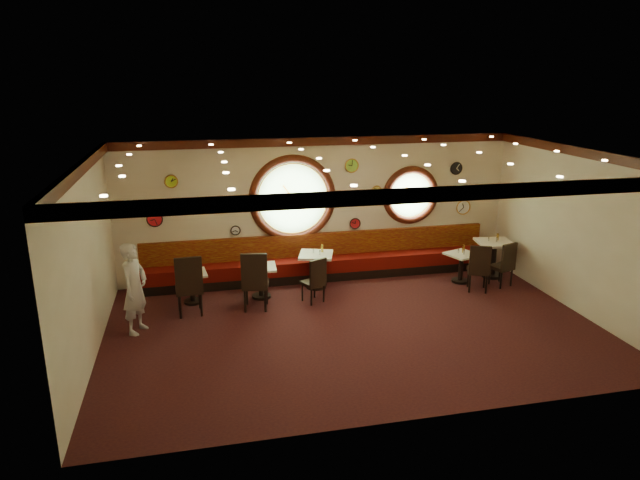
{
  "coord_description": "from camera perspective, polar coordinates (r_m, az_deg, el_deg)",
  "views": [
    {
      "loc": [
        -2.75,
        -9.32,
        4.53
      ],
      "look_at": [
        -0.47,
        0.8,
        1.5
      ],
      "focal_mm": 32.0,
      "sensor_mm": 36.0,
      "label": 1
    }
  ],
  "objects": [
    {
      "name": "condiment_a_pepper",
      "position": [
        11.8,
        -12.73,
        -3.05
      ],
      "size": [
        0.03,
        0.03,
        0.1
      ],
      "primitive_type": "cylinder",
      "color": "silver",
      "rests_on": "table_a"
    },
    {
      "name": "condiment_d_salt",
      "position": [
        13.12,
        13.69,
        -1.08
      ],
      "size": [
        0.03,
        0.03,
        0.09
      ],
      "primitive_type": "cylinder",
      "color": "silver",
      "rests_on": "table_d"
    },
    {
      "name": "wall_clock_0",
      "position": [
        12.92,
        3.19,
        7.44
      ],
      "size": [
        0.3,
        0.03,
        0.3
      ],
      "primitive_type": "cylinder",
      "rotation": [
        1.57,
        0.0,
        0.0
      ],
      "color": "#7FBC3A",
      "rests_on": "wall_back"
    },
    {
      "name": "banquette_seat",
      "position": [
        13.03,
        0.15,
        -2.42
      ],
      "size": [
        8.0,
        0.55,
        0.3
      ],
      "primitive_type": "cube",
      "color": "#590A07",
      "rests_on": "banquette_base"
    },
    {
      "name": "condiment_e_pepper",
      "position": [
        13.58,
        17.26,
        0.03
      ],
      "size": [
        0.04,
        0.04,
        0.1
      ],
      "primitive_type": "cylinder",
      "color": "#BCBBBF",
      "rests_on": "table_e"
    },
    {
      "name": "condiment_b_bottle",
      "position": [
        11.93,
        -5.69,
        -2.16
      ],
      "size": [
        0.05,
        0.05,
        0.16
      ],
      "primitive_type": "cylinder",
      "color": "gold",
      "rests_on": "table_b"
    },
    {
      "name": "table_c",
      "position": [
        12.45,
        -0.4,
        -2.65
      ],
      "size": [
        0.89,
        0.89,
        0.78
      ],
      "color": "black",
      "rests_on": "floor"
    },
    {
      "name": "waiter",
      "position": [
        10.76,
        -18.04,
        -4.61
      ],
      "size": [
        0.63,
        0.73,
        1.68
      ],
      "primitive_type": "imported",
      "rotation": [
        0.0,
        0.0,
        1.12
      ],
      "color": "silver",
      "rests_on": "floor"
    },
    {
      "name": "table_e",
      "position": [
        13.7,
        16.98,
        -1.4
      ],
      "size": [
        0.87,
        0.87,
        0.85
      ],
      "color": "black",
      "rests_on": "floor"
    },
    {
      "name": "chair_d",
      "position": [
        12.64,
        15.62,
        -2.44
      ],
      "size": [
        0.57,
        0.57,
        0.65
      ],
      "rotation": [
        0.0,
        0.0,
        -0.38
      ],
      "color": "black",
      "rests_on": "floor"
    },
    {
      "name": "wall_clock_7",
      "position": [
        12.66,
        -16.2,
        2.02
      ],
      "size": [
        0.32,
        0.03,
        0.32
      ],
      "primitive_type": "cylinder",
      "rotation": [
        1.57,
        0.0,
        0.0
      ],
      "color": "red",
      "rests_on": "wall_back"
    },
    {
      "name": "floor",
      "position": [
        10.72,
        3.42,
        -8.75
      ],
      "size": [
        9.0,
        6.0,
        0.0
      ],
      "primitive_type": "cube",
      "color": "black",
      "rests_on": "ground"
    },
    {
      "name": "wall_clock_3",
      "position": [
        13.2,
        5.66,
        4.93
      ],
      "size": [
        0.22,
        0.03,
        0.22
      ],
      "primitive_type": "cylinder",
      "rotation": [
        1.57,
        0.0,
        0.0
      ],
      "color": "#ECCE4E",
      "rests_on": "wall_back"
    },
    {
      "name": "molding_front",
      "position": [
        7.08,
        10.45,
        4.45
      ],
      "size": [
        9.0,
        0.1,
        0.18
      ],
      "primitive_type": "cube",
      "color": "#3E140B",
      "rests_on": "wall_back"
    },
    {
      "name": "chair_c",
      "position": [
        11.61,
        -0.45,
        -3.78
      ],
      "size": [
        0.53,
        0.53,
        0.59
      ],
      "rotation": [
        0.0,
        0.0,
        0.43
      ],
      "color": "black",
      "rests_on": "floor"
    },
    {
      "name": "ceiling",
      "position": [
        9.8,
        3.73,
        8.46
      ],
      "size": [
        9.0,
        6.0,
        0.02
      ],
      "primitive_type": "cube",
      "color": "#C48837",
      "rests_on": "wall_back"
    },
    {
      "name": "condiment_a_bottle",
      "position": [
        11.86,
        -12.14,
        -2.75
      ],
      "size": [
        0.05,
        0.05,
        0.16
      ],
      "primitive_type": "cylinder",
      "color": "gold",
      "rests_on": "table_a"
    },
    {
      "name": "wall_clock_5",
      "position": [
        12.48,
        -14.65,
        5.69
      ],
      "size": [
        0.26,
        0.03,
        0.26
      ],
      "primitive_type": "cylinder",
      "rotation": [
        1.57,
        0.0,
        0.0
      ],
      "color": "#AED52A",
      "rests_on": "wall_back"
    },
    {
      "name": "molding_right",
      "position": [
        11.86,
        25.05,
        7.9
      ],
      "size": [
        0.1,
        6.0,
        0.18
      ],
      "primitive_type": "cube",
      "color": "#3E140B",
      "rests_on": "wall_back"
    },
    {
      "name": "condiment_c_bottle",
      "position": [
        12.46,
        0.22,
        -0.83
      ],
      "size": [
        0.05,
        0.05,
        0.17
      ],
      "primitive_type": "cylinder",
      "color": "gold",
      "rests_on": "table_c"
    },
    {
      "name": "condiment_c_pepper",
      "position": [
        12.28,
        -0.02,
        -1.26
      ],
      "size": [
        0.04,
        0.04,
        0.1
      ],
      "primitive_type": "cylinder",
      "color": "silver",
      "rests_on": "table_c"
    },
    {
      "name": "wall_back",
      "position": [
        12.96,
        -0.12,
        3.21
      ],
      "size": [
        9.0,
        0.02,
        3.2
      ],
      "primitive_type": "cube",
      "color": "beige",
      "rests_on": "floor"
    },
    {
      "name": "wall_front",
      "position": [
        7.49,
        10.0,
        -7.01
      ],
      "size": [
        9.0,
        0.02,
        3.2
      ],
      "primitive_type": "cube",
      "color": "beige",
      "rests_on": "floor"
    },
    {
      "name": "chair_b",
      "position": [
        11.26,
        -6.53,
        -3.73
      ],
      "size": [
        0.59,
        0.59,
        0.75
      ],
      "rotation": [
        0.0,
        0.0,
        -0.18
      ],
      "color": "black",
      "rests_on": "floor"
    },
    {
      "name": "condiment_d_bottle",
      "position": [
        13.16,
        14.15,
        -0.85
      ],
      "size": [
        0.06,
        0.06,
        0.18
      ],
      "primitive_type": "cylinder",
      "color": "gold",
      "rests_on": "table_d"
    },
    {
      "name": "banquette_base",
      "position": [
        13.12,
        0.15,
        -3.46
      ],
      "size": [
        8.0,
        0.55,
        0.2
      ],
      "primitive_type": "cube",
      "color": "black",
      "rests_on": "floor"
    },
    {
      "name": "wall_clock_4",
      "position": [
        13.22,
        3.51,
        1.66
      ],
      "size": [
        0.24,
        0.03,
        0.24
      ],
      "primitive_type": "cylinder",
      "rotation": [
        1.57,
        0.0,
        0.0
      ],
      "color": "red",
      "rests_on": "wall_back"
    },
    {
      "name": "table_d",
      "position": [
        13.19,
        13.93,
        -2.35
      ],
      "size": [
        0.78,
        0.78,
        0.67
      ],
      "color": "black",
      "rests_on": "floor"
    },
    {
      "name": "porthole_left_ring",
      "position": [
        12.74,
        -2.72,
        4.12
      ],
      "size": [
        1.61,
        0.03,
        1.61
      ],
      "primitive_type": "torus",
      "rotation": [
        1.57,
        0.0,
        0.0
      ],
      "color": "gold",
      "rests_on": "wall_back"
    },
    {
      "name": "table_b",
      "position": [
        11.98,
        -5.93,
        -3.78
      ],
      "size": [
        0.67,
        0.67,
        0.69
      ],
      "color": "black",
      "rests_on": "floor"
    },
    {
      "name": "molding_back",
      "position": [
        12.65,
        -0.08,
        9.84
      ],
      "size": [
        9.0,
        0.1,
        0.18
      ],
      "primitive_type": "cube",
      "color": "#3E140B",
      "rests_on": "wall_back"
    },
    {
      "name": "porthole_left_glass",
      "position": [
        12.78,
        -2.75,
        4.16
      ],
      "size": [
        1.66,
        0.02,
        1.66
      ],
      "primitive_type": "cylinder",
      "rotation": [
        1.57,
        0.0,
        0.0
      ],
      "color": "#8DCC7A",
      "rests_on": "wall_back"
    },
    {
      "name": "wall_left",
      "position": [
        9.92,
        -22.27,
        -2.14
      ],
      "size": [
        0.02,
        6.0,
        3.2
      ],
      "primitive_type": "cube",
      "color": "beige",
      "rests_on": "floor"
    },
    {
      "name": "wall_clock_2",
      "position": [
        14.14,
        14.12,
        3.2
      ],
      "size": [
        0.34,
        0.03,
        0.34
      ],
      "primitive_type": "cylinder",
      "rotation": [
        1.57,
        0.0,
        0.0
      ],
      "color": "white",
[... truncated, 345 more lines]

